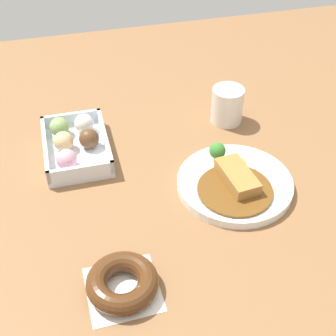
# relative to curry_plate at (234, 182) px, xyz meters

# --- Properties ---
(ground_plane) EXTENTS (1.60, 1.60, 0.00)m
(ground_plane) POSITION_rel_curry_plate_xyz_m (0.01, -0.11, -0.01)
(ground_plane) COLOR brown
(curry_plate) EXTENTS (0.23, 0.23, 0.07)m
(curry_plate) POSITION_rel_curry_plate_xyz_m (0.00, 0.00, 0.00)
(curry_plate) COLOR white
(curry_plate) RESTS_ON ground_plane
(donut_box) EXTENTS (0.20, 0.14, 0.06)m
(donut_box) POSITION_rel_curry_plate_xyz_m (-0.20, -0.30, 0.01)
(donut_box) COLOR silver
(donut_box) RESTS_ON ground_plane
(chocolate_ring_donut) EXTENTS (0.12, 0.12, 0.04)m
(chocolate_ring_donut) POSITION_rel_curry_plate_xyz_m (0.19, -0.26, 0.00)
(chocolate_ring_donut) COLOR white
(chocolate_ring_donut) RESTS_ON ground_plane
(coffee_mug) EXTENTS (0.07, 0.07, 0.09)m
(coffee_mug) POSITION_rel_curry_plate_xyz_m (-0.23, 0.06, 0.03)
(coffee_mug) COLOR silver
(coffee_mug) RESTS_ON ground_plane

